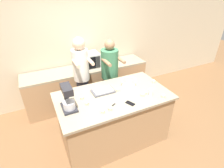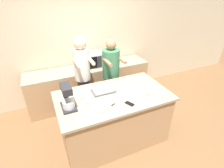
# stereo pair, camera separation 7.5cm
# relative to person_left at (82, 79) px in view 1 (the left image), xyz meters

# --- Properties ---
(ground_plane) EXTENTS (16.00, 16.00, 0.00)m
(ground_plane) POSITION_rel_person_left_xyz_m (0.28, -0.79, -0.94)
(ground_plane) COLOR brown
(back_wall) EXTENTS (10.00, 0.06, 2.70)m
(back_wall) POSITION_rel_person_left_xyz_m (0.28, 0.91, 0.41)
(back_wall) COLOR beige
(back_wall) RESTS_ON ground_plane
(island_counter) EXTENTS (1.84, 1.03, 0.95)m
(island_counter) POSITION_rel_person_left_xyz_m (0.28, -0.79, -0.46)
(island_counter) COLOR #A87F56
(island_counter) RESTS_ON ground_plane
(back_counter) EXTENTS (2.80, 0.60, 0.89)m
(back_counter) POSITION_rel_person_left_xyz_m (0.28, 0.56, -0.50)
(back_counter) COLOR #A87F56
(back_counter) RESTS_ON ground_plane
(person_left) EXTENTS (0.32, 0.49, 1.74)m
(person_left) POSITION_rel_person_left_xyz_m (0.00, 0.00, 0.00)
(person_left) COLOR #33384C
(person_left) RESTS_ON ground_plane
(person_right) EXTENTS (0.36, 0.51, 1.63)m
(person_right) POSITION_rel_person_left_xyz_m (0.59, 0.00, -0.09)
(person_right) COLOR #232328
(person_right) RESTS_ON ground_plane
(stand_mixer) EXTENTS (0.20, 0.30, 0.38)m
(stand_mixer) POSITION_rel_person_left_xyz_m (-0.45, -0.83, 0.18)
(stand_mixer) COLOR #232328
(stand_mixer) RESTS_ON island_counter
(mixing_bowl) EXTENTS (0.27, 0.27, 0.13)m
(mixing_bowl) POSITION_rel_person_left_xyz_m (0.65, -0.66, 0.08)
(mixing_bowl) COLOR #BCBCC1
(mixing_bowl) RESTS_ON island_counter
(baking_tray) EXTENTS (0.37, 0.23, 0.04)m
(baking_tray) POSITION_rel_person_left_xyz_m (0.17, -0.63, 0.03)
(baking_tray) COLOR #4C4C51
(baking_tray) RESTS_ON island_counter
(microwave_oven) EXTENTS (0.47, 0.36, 0.33)m
(microwave_oven) POSITION_rel_person_left_xyz_m (0.32, 0.56, 0.11)
(microwave_oven) COLOR silver
(microwave_oven) RESTS_ON back_counter
(cell_phone) EXTENTS (0.12, 0.16, 0.01)m
(cell_phone) POSITION_rel_person_left_xyz_m (0.41, -1.11, 0.02)
(cell_phone) COLOR black
(cell_phone) RESTS_ON island_counter
(drinking_glass) EXTENTS (0.07, 0.07, 0.12)m
(drinking_glass) POSITION_rel_person_left_xyz_m (0.82, -1.06, 0.07)
(drinking_glass) COLOR silver
(drinking_glass) RESTS_ON island_counter
(knife) EXTENTS (0.21, 0.11, 0.01)m
(knife) POSITION_rel_person_left_xyz_m (0.22, -1.01, 0.02)
(knife) COLOR #BCBCC1
(knife) RESTS_ON island_counter
(cupcake_0) EXTENTS (0.06, 0.06, 0.06)m
(cupcake_0) POSITION_rel_person_left_xyz_m (0.76, -0.99, 0.05)
(cupcake_0) COLOR beige
(cupcake_0) RESTS_ON island_counter
(cupcake_1) EXTENTS (0.06, 0.06, 0.06)m
(cupcake_1) POSITION_rel_person_left_xyz_m (0.40, -0.71, 0.05)
(cupcake_1) COLOR beige
(cupcake_1) RESTS_ON island_counter
(cupcake_2) EXTENTS (0.06, 0.06, 0.06)m
(cupcake_2) POSITION_rel_person_left_xyz_m (-0.21, -0.68, 0.05)
(cupcake_2) COLOR beige
(cupcake_2) RESTS_ON island_counter
(cupcake_3) EXTENTS (0.06, 0.06, 0.06)m
(cupcake_3) POSITION_rel_person_left_xyz_m (-0.19, -0.85, 0.05)
(cupcake_3) COLOR beige
(cupcake_3) RESTS_ON island_counter
(cupcake_4) EXTENTS (0.06, 0.06, 0.06)m
(cupcake_4) POSITION_rel_person_left_xyz_m (0.07, -1.12, 0.05)
(cupcake_4) COLOR beige
(cupcake_4) RESTS_ON island_counter
(cupcake_5) EXTENTS (0.06, 0.06, 0.06)m
(cupcake_5) POSITION_rel_person_left_xyz_m (0.70, -1.02, 0.05)
(cupcake_5) COLOR beige
(cupcake_5) RESTS_ON island_counter
(cupcake_6) EXTENTS (0.06, 0.06, 0.06)m
(cupcake_6) POSITION_rel_person_left_xyz_m (1.13, -0.75, 0.05)
(cupcake_6) COLOR beige
(cupcake_6) RESTS_ON island_counter
(cupcake_7) EXTENTS (0.06, 0.06, 0.06)m
(cupcake_7) POSITION_rel_person_left_xyz_m (0.97, -1.20, 0.05)
(cupcake_7) COLOR beige
(cupcake_7) RESTS_ON island_counter
(cupcake_8) EXTENTS (0.06, 0.06, 0.06)m
(cupcake_8) POSITION_rel_person_left_xyz_m (-0.05, -1.13, 0.05)
(cupcake_8) COLOR beige
(cupcake_8) RESTS_ON island_counter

